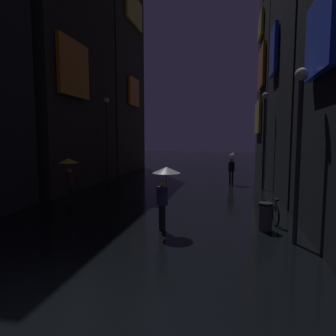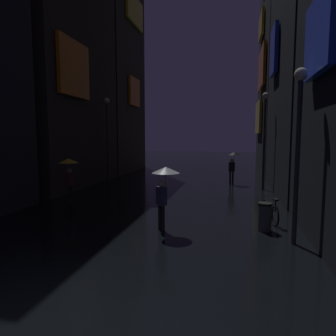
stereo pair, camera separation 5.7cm
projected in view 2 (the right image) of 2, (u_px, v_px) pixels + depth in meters
name	position (u px, v px, depth m)	size (l,w,h in m)	color
ground_plane	(27.00, 326.00, 4.88)	(120.00, 120.00, 0.00)	black
building_left_mid	(58.00, 36.00, 18.47)	(4.25, 8.72, 18.52)	#2D2826
building_left_far	(111.00, 59.00, 26.50)	(4.25, 7.34, 19.85)	#33302D
building_right_far	(289.00, 52.00, 24.08)	(4.25, 8.84, 19.79)	black
pedestrian_midstreet_left_black	(233.00, 159.00, 19.32)	(0.90, 0.90, 2.12)	black
pedestrian_near_crossing_clear	(164.00, 181.00, 9.67)	(0.90, 0.90, 2.12)	black
pedestrian_foreground_left_yellow	(69.00, 168.00, 13.45)	(0.90, 0.90, 2.12)	black
bicycle_parked_at_storefront	(270.00, 211.00, 10.85)	(0.41, 1.80, 0.96)	black
streetlamp_left_far	(107.00, 130.00, 20.01)	(0.36, 0.36, 5.66)	#2D2D33
streetlamp_right_far	(265.00, 130.00, 17.19)	(0.36, 0.36, 5.59)	#2D2D33
streetlamp_right_near	(298.00, 134.00, 8.32)	(0.36, 0.36, 4.95)	#2D2D33
trash_bin	(265.00, 217.00, 9.82)	(0.46, 0.46, 0.93)	#3F3F47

